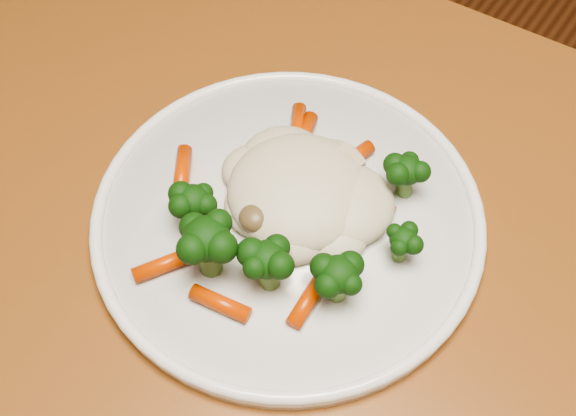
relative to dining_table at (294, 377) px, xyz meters
The scene contains 3 objects.
dining_table is the anchor object (origin of this frame).
plate 0.14m from the dining_table, 127.94° to the left, with size 0.30×0.30×0.01m, color white.
meal 0.16m from the dining_table, 126.79° to the left, with size 0.21×0.21×0.05m.
Camera 1 is at (0.45, -0.19, 1.22)m, focal length 45.00 mm.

